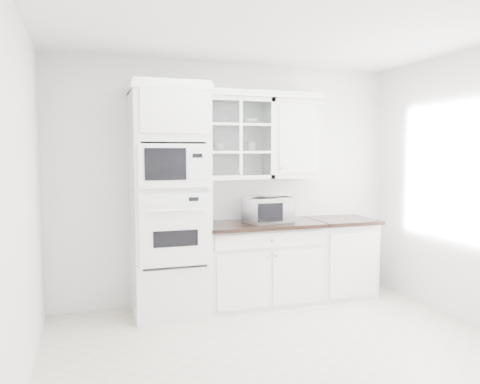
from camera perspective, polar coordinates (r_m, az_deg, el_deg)
name	(u,v)px	position (r m, az deg, el deg)	size (l,w,h in m)	color
ground	(291,359)	(4.09, 6.27, -19.58)	(4.00, 3.50, 0.01)	beige
room_shell	(273,143)	(4.12, 4.02, 6.00)	(4.00, 3.50, 2.70)	white
oven_column	(169,200)	(4.90, -8.60, -1.02)	(0.76, 0.68, 2.40)	white
base_cabinet_run	(261,262)	(5.32, 2.59, -8.58)	(1.32, 0.67, 0.92)	white
extra_base_cabinet	(340,256)	(5.74, 12.06, -7.68)	(0.72, 0.67, 0.92)	white
upper_cabinet_glass	(236,139)	(5.22, -0.47, 6.53)	(0.80, 0.33, 0.90)	white
upper_cabinet_solid	(292,139)	(5.47, 6.33, 6.42)	(0.55, 0.33, 0.90)	white
crown_molding	(228,94)	(5.21, -1.51, 11.89)	(2.14, 0.38, 0.07)	white
countertop_microwave	(268,210)	(5.21, 3.39, -2.15)	(0.49, 0.41, 0.28)	white
bowl_a	(218,121)	(5.18, -2.65, 8.62)	(0.23, 0.23, 0.06)	white
bowl_b	(250,122)	(5.30, 1.20, 8.57)	(0.20, 0.20, 0.06)	white
cup_a	(219,147)	(5.18, -2.54, 5.49)	(0.11, 0.11, 0.09)	white
cup_b	(251,147)	(5.26, 1.35, 5.56)	(0.11, 0.11, 0.10)	white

